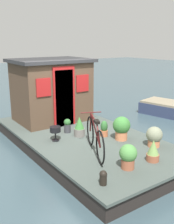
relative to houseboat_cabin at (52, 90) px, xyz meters
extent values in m
plane|color=#384C54|center=(-1.79, 0.00, -1.39)|extent=(60.00, 60.00, 0.00)
cube|color=#424C47|center=(-1.79, 0.00, -1.03)|extent=(5.81, 3.00, 0.06)
cube|color=black|center=(-1.79, 0.00, -1.22)|extent=(5.69, 2.94, 0.34)
cube|color=#4C3828|center=(0.01, 0.00, -0.06)|extent=(1.60, 2.19, 1.87)
cube|color=#28282B|center=(0.01, 0.00, 0.93)|extent=(1.80, 2.39, 0.10)
cube|color=#19334C|center=(-0.81, 0.00, -0.15)|extent=(0.04, 0.60, 1.70)
cube|color=maroon|center=(-0.81, 0.00, -0.10)|extent=(0.03, 0.72, 1.80)
cube|color=maroon|center=(-0.81, -0.66, 0.25)|extent=(0.03, 0.44, 0.52)
cube|color=maroon|center=(-0.81, 0.66, 0.25)|extent=(0.03, 0.44, 0.52)
torus|color=black|center=(-2.48, 0.24, -0.63)|extent=(0.68, 0.33, 0.73)
torus|color=black|center=(-3.45, 0.68, -0.63)|extent=(0.68, 0.33, 0.73)
cylinder|color=#4C1414|center=(-3.00, 0.48, -0.40)|extent=(0.92, 0.44, 0.50)
cylinder|color=#4C1414|center=(-2.85, 0.41, -0.18)|extent=(0.60, 0.29, 0.07)
cylinder|color=#4C1414|center=(-3.30, 0.61, -0.42)|extent=(0.35, 0.18, 0.45)
cylinder|color=#4C1414|center=(-2.52, 0.26, -0.40)|extent=(0.12, 0.08, 0.47)
cube|color=black|center=(-3.14, 0.54, -0.17)|extent=(0.22, 0.17, 0.06)
cylinder|color=#4C1414|center=(-2.56, 0.28, -0.14)|extent=(0.23, 0.47, 0.02)
cylinder|color=#935138|center=(-3.95, 0.35, -0.89)|extent=(0.27, 0.27, 0.21)
sphere|color=#4C8942|center=(-3.95, 0.35, -0.66)|extent=(0.36, 0.36, 0.36)
cylinder|color=#38383D|center=(-1.38, 0.24, -0.88)|extent=(0.18, 0.18, 0.23)
sphere|color=#2D602D|center=(-1.38, 0.24, -0.69)|extent=(0.19, 0.19, 0.19)
cylinder|color=slate|center=(-1.81, 0.12, -0.89)|extent=(0.29, 0.29, 0.21)
cone|color=#387533|center=(-1.81, 0.12, -0.62)|extent=(0.26, 0.26, 0.33)
cylinder|color=#935138|center=(-4.00, -0.33, -0.92)|extent=(0.28, 0.28, 0.15)
cone|color=#70934C|center=(-4.00, -0.33, -0.68)|extent=(0.25, 0.25, 0.33)
cylinder|color=#C6754C|center=(-2.66, -0.63, -0.88)|extent=(0.31, 0.31, 0.23)
sphere|color=#387533|center=(-2.66, -0.63, -0.60)|extent=(0.46, 0.46, 0.46)
cylinder|color=#B2603D|center=(-2.20, -0.42, -0.91)|extent=(0.21, 0.21, 0.17)
ellipsoid|color=#2D602D|center=(-2.20, -0.42, -0.72)|extent=(0.19, 0.19, 0.32)
cylinder|color=#C6754C|center=(-3.47, -0.98, -0.91)|extent=(0.29, 0.29, 0.17)
sphere|color=gray|center=(-3.47, -0.98, -0.69)|extent=(0.40, 0.40, 0.40)
cylinder|color=black|center=(-1.75, 0.83, -0.68)|extent=(0.28, 0.28, 0.14)
cylinder|color=black|center=(-1.75, 0.83, -0.87)|extent=(0.04, 0.04, 0.24)
cylinder|color=black|center=(-1.75, 0.83, -0.99)|extent=(0.20, 0.20, 0.02)
cylinder|color=black|center=(-4.16, 1.15, -0.89)|extent=(0.13, 0.13, 0.20)
sphere|color=black|center=(-4.16, 1.15, -0.79)|extent=(0.14, 0.14, 0.14)
cube|color=#2D3856|center=(-1.13, -4.84, -1.17)|extent=(2.78, 1.71, 0.45)
camera|label=1|loc=(-7.51, 3.83, 1.53)|focal=42.39mm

